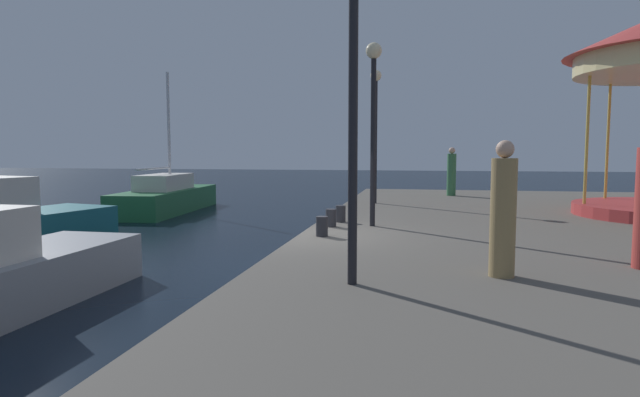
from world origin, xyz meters
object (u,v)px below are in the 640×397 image
object	(u,v)px
sailboat_green	(167,197)
bollard_north	(331,218)
lamp_post_far_end	(376,113)
lamp_post_mid_promenade	(373,101)
person_by_the_water	(503,213)
lamp_post_near_edge	(353,39)
bollard_south	(341,214)
motorboat_teal	(10,221)
person_near_carousel	(452,173)
bollard_center	(322,226)

from	to	relation	value
sailboat_green	bollard_north	xyz separation A→B (m)	(8.34, -8.55, 0.38)
lamp_post_far_end	bollard_north	xyz separation A→B (m)	(-0.50, -5.65, -2.74)
lamp_post_mid_promenade	lamp_post_far_end	distance (m)	5.38
bollard_north	person_by_the_water	bearing A→B (deg)	-54.31
lamp_post_near_edge	bollard_south	xyz separation A→B (m)	(-1.04, 5.91, -2.87)
motorboat_teal	person_near_carousel	bearing A→B (deg)	36.63
motorboat_teal	lamp_post_near_edge	xyz separation A→B (m)	(9.83, -5.51, 3.20)
lamp_post_mid_promenade	bollard_south	xyz separation A→B (m)	(-0.81, 0.55, -2.62)
sailboat_green	person_by_the_water	xyz separation A→B (m)	(11.41, -12.83, 1.05)
bollard_north	person_by_the_water	world-z (taller)	person_by_the_water
bollard_north	person_near_carousel	xyz separation A→B (m)	(3.13, 9.24, 0.67)
lamp_post_far_end	motorboat_teal	bearing A→B (deg)	-150.49
bollard_center	person_near_carousel	xyz separation A→B (m)	(3.08, 10.60, 0.67)
sailboat_green	lamp_post_far_end	distance (m)	9.82
motorboat_teal	bollard_south	distance (m)	8.81
sailboat_green	bollard_center	distance (m)	13.00
lamp_post_near_edge	person_near_carousel	distance (m)	14.61
bollard_north	person_near_carousel	world-z (taller)	person_near_carousel
sailboat_green	person_near_carousel	bearing A→B (deg)	3.41
motorboat_teal	bollard_center	bearing A→B (deg)	-11.65
sailboat_green	bollard_center	world-z (taller)	sailboat_green
lamp_post_mid_promenade	sailboat_green	bearing A→B (deg)	138.22
motorboat_teal	lamp_post_near_edge	size ratio (longest dim) A/B	1.19
lamp_post_mid_promenade	bollard_north	world-z (taller)	lamp_post_mid_promenade
lamp_post_mid_promenade	bollard_south	size ratio (longest dim) A/B	10.24
person_near_carousel	lamp_post_near_edge	bearing A→B (deg)	-97.95
lamp_post_far_end	bollard_center	bearing A→B (deg)	-93.71
lamp_post_far_end	bollard_center	world-z (taller)	lamp_post_far_end
lamp_post_mid_promenade	person_by_the_water	world-z (taller)	lamp_post_mid_promenade
bollard_center	lamp_post_mid_promenade	bearing A→B (deg)	62.54
person_near_carousel	bollard_center	bearing A→B (deg)	-106.22
bollard_north	lamp_post_mid_promenade	bearing A→B (deg)	17.65
lamp_post_near_edge	person_near_carousel	size ratio (longest dim) A/B	2.44
bollard_center	person_by_the_water	bearing A→B (deg)	-43.91
sailboat_green	bollard_center	bearing A→B (deg)	-49.77
lamp_post_near_edge	person_near_carousel	bearing A→B (deg)	82.05
lamp_post_far_end	bollard_south	bearing A→B (deg)	-94.85
sailboat_green	lamp_post_mid_promenade	distance (m)	12.76
lamp_post_mid_promenade	person_near_carousel	bearing A→B (deg)	76.04
lamp_post_near_edge	person_near_carousel	xyz separation A→B (m)	(2.00, 14.31, -2.20)
sailboat_green	bollard_north	world-z (taller)	sailboat_green
bollard_center	bollard_north	distance (m)	1.37
person_near_carousel	person_by_the_water	distance (m)	13.52
bollard_center	lamp_post_near_edge	bearing A→B (deg)	-73.67
lamp_post_near_edge	sailboat_green	bearing A→B (deg)	124.82
person_by_the_water	lamp_post_mid_promenade	bearing A→B (deg)	115.36
sailboat_green	lamp_post_mid_promenade	world-z (taller)	sailboat_green
motorboat_teal	bollard_north	bearing A→B (deg)	-2.88
lamp_post_far_end	person_by_the_water	bearing A→B (deg)	-75.49
bollard_south	person_near_carousel	distance (m)	8.96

